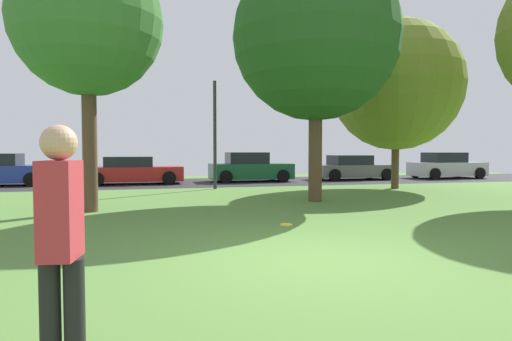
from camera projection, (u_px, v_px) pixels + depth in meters
The scene contains 13 objects.
ground_plane at pixel (313, 261), 6.44m from camera, with size 44.00×44.00×0.00m, color #547F38.
road_strip at pixel (195, 183), 21.94m from camera, with size 44.00×6.40×0.01m, color #28282B.
maple_tree_near at pixel (316, 37), 13.74m from camera, with size 5.24×5.24×7.80m.
oak_tree_center at pixel (88, 22), 11.37m from camera, with size 3.87×3.87×6.91m.
oak_tree_right at pixel (396, 85), 18.41m from camera, with size 5.48×5.48×7.11m.
person_bystander at pixel (61, 242), 2.96m from camera, with size 0.30×0.35×1.79m.
frisbee_disc at pixel (286, 225), 9.48m from camera, with size 0.27×0.27×0.03m, color yellow.
parked_car_blue at pixel (1, 171), 19.95m from camera, with size 4.11×2.01×1.48m.
parked_car_red at pixel (133, 171), 20.97m from camera, with size 4.59×2.02×1.32m.
parked_car_green at pixel (250, 168), 22.68m from camera, with size 4.19×2.12×1.51m.
parked_car_grey at pixel (352, 168), 24.14m from camera, with size 4.33×2.08×1.35m.
parked_car_silver at pixel (446, 167), 25.34m from camera, with size 4.18×2.02×1.49m.
street_lamp_post at pixel (215, 135), 18.26m from camera, with size 0.14×0.14×4.50m, color #2D2D33.
Camera 1 is at (-2.36, -5.98, 1.62)m, focal length 30.76 mm.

